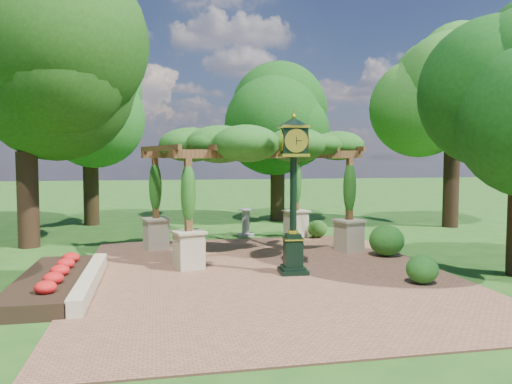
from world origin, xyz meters
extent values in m
plane|color=#1E4714|center=(0.00, 0.00, 0.00)|extent=(120.00, 120.00, 0.00)
cube|color=brown|center=(0.00, 1.00, 0.02)|extent=(10.00, 12.00, 0.04)
cube|color=#C6B793|center=(-4.60, 0.50, 0.20)|extent=(0.35, 5.00, 0.40)
cube|color=red|center=(-5.50, 0.50, 0.18)|extent=(1.50, 5.00, 0.36)
cube|color=black|center=(0.74, 0.95, 0.10)|extent=(0.82, 0.82, 0.12)
cube|color=black|center=(0.74, 0.95, 0.62)|extent=(0.51, 0.51, 0.86)
cube|color=gold|center=(0.74, 0.95, 1.00)|extent=(0.57, 0.57, 0.04)
cylinder|color=black|center=(0.74, 0.95, 2.25)|extent=(0.20, 0.20, 2.21)
cube|color=black|center=(0.74, 0.95, 3.69)|extent=(0.72, 0.72, 0.67)
cylinder|color=white|center=(0.71, 0.60, 3.69)|extent=(0.58, 0.07, 0.58)
cone|color=black|center=(0.74, 0.95, 4.22)|extent=(0.92, 0.92, 0.24)
sphere|color=gold|center=(0.74, 0.95, 4.36)|extent=(0.13, 0.13, 0.13)
cube|color=tan|center=(-2.06, 2.10, 0.56)|extent=(0.92, 0.92, 1.03)
cube|color=brown|center=(-2.06, 2.10, 2.19)|extent=(0.23, 0.23, 2.12)
cube|color=tan|center=(3.47, 3.65, 0.56)|extent=(0.92, 0.92, 1.03)
cube|color=brown|center=(3.47, 3.65, 2.19)|extent=(0.23, 0.23, 2.12)
cube|color=tan|center=(-2.99, 5.42, 0.56)|extent=(0.92, 0.92, 1.03)
cube|color=brown|center=(-2.99, 5.42, 2.19)|extent=(0.23, 0.23, 2.12)
cube|color=tan|center=(2.54, 6.97, 0.56)|extent=(0.92, 0.92, 1.03)
cube|color=brown|center=(2.54, 6.97, 2.19)|extent=(0.23, 0.23, 2.12)
cube|color=brown|center=(0.70, 2.88, 3.35)|extent=(6.45, 1.95, 0.25)
cube|color=brown|center=(-0.23, 6.19, 3.35)|extent=(6.45, 1.95, 0.25)
ellipsoid|color=#1D4F16|center=(0.24, 4.53, 3.66)|extent=(7.53, 5.78, 1.15)
cube|color=gray|center=(0.65, 7.89, 0.06)|extent=(0.66, 0.66, 0.11)
cylinder|color=gray|center=(0.65, 7.89, 0.57)|extent=(0.33, 0.33, 1.02)
cylinder|color=gray|center=(0.65, 7.89, 1.10)|extent=(0.62, 0.62, 0.06)
ellipsoid|color=#1E5B1A|center=(3.66, -0.80, 0.40)|extent=(1.07, 1.07, 0.73)
ellipsoid|color=#1F5919|center=(4.37, 2.68, 0.55)|extent=(1.40, 1.40, 1.02)
ellipsoid|color=#255819|center=(3.35, 6.68, 0.39)|extent=(1.03, 1.03, 0.70)
cylinder|color=#341F14|center=(-7.49, 6.86, 1.73)|extent=(0.74, 0.74, 3.46)
ellipsoid|color=#1A4010|center=(-7.49, 6.86, 6.18)|extent=(5.36, 5.36, 5.46)
cylinder|color=#312313|center=(-6.03, 12.68, 1.57)|extent=(0.72, 0.72, 3.14)
ellipsoid|color=#205E1B|center=(-6.03, 12.68, 5.63)|extent=(4.99, 4.99, 4.96)
cylinder|color=#332414|center=(3.13, 12.53, 1.58)|extent=(0.73, 0.73, 3.17)
ellipsoid|color=#113D0F|center=(3.13, 12.53, 5.67)|extent=(4.47, 4.47, 5.00)
cylinder|color=black|center=(10.48, 8.65, 1.77)|extent=(0.72, 0.72, 3.53)
ellipsoid|color=#275F1B|center=(10.48, 8.65, 6.32)|extent=(4.63, 4.63, 5.58)
camera|label=1|loc=(-2.95, -12.23, 3.25)|focal=35.00mm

